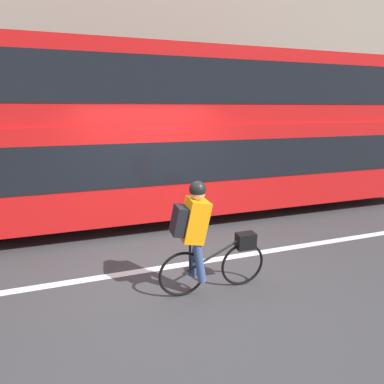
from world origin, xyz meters
name	(u,v)px	position (x,y,z in m)	size (l,w,h in m)	color
ground_plane	(171,273)	(0.00, 0.00, 0.00)	(80.00, 80.00, 0.00)	#38383A
road_center_line	(168,267)	(0.00, 0.18, 0.00)	(50.00, 0.14, 0.01)	silver
sidewalk_curb	(129,182)	(0.00, 5.85, 0.05)	(60.00, 2.06, 0.11)	gray
building_facade	(118,56)	(0.00, 7.03, 4.09)	(60.00, 0.30, 8.18)	gray
bus	(180,129)	(0.89, 2.61, 1.96)	(11.92, 2.49, 3.52)	black
cyclist_on_bike	(202,234)	(0.29, -0.61, 0.84)	(1.51, 0.32, 1.56)	black
trash_bin	(51,172)	(-2.31, 5.75, 0.55)	(0.47, 0.47, 0.88)	#194C23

